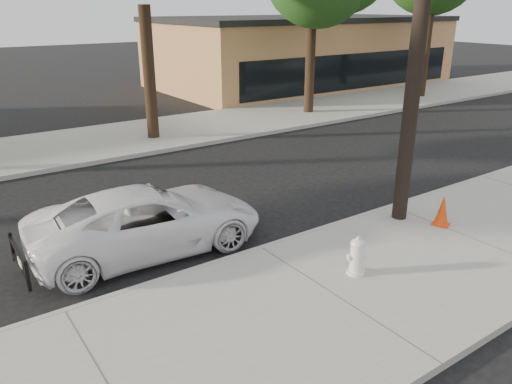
% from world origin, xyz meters
% --- Properties ---
extents(ground, '(120.00, 120.00, 0.00)m').
position_xyz_m(ground, '(0.00, 0.00, 0.00)').
color(ground, black).
rests_on(ground, ground).
extents(near_sidewalk, '(90.00, 4.40, 0.15)m').
position_xyz_m(near_sidewalk, '(0.00, -4.30, 0.07)').
color(near_sidewalk, gray).
rests_on(near_sidewalk, ground).
extents(far_sidewalk, '(90.00, 5.00, 0.15)m').
position_xyz_m(far_sidewalk, '(0.00, 8.50, 0.07)').
color(far_sidewalk, gray).
rests_on(far_sidewalk, ground).
extents(curb_near, '(90.00, 0.12, 0.16)m').
position_xyz_m(curb_near, '(0.00, -2.10, 0.07)').
color(curb_near, '#9E9B93').
rests_on(curb_near, ground).
extents(building_main, '(18.00, 10.00, 4.00)m').
position_xyz_m(building_main, '(16.00, 16.00, 2.00)').
color(building_main, tan).
rests_on(building_main, ground).
extents(utility_pole, '(1.40, 0.34, 9.00)m').
position_xyz_m(utility_pole, '(3.60, -2.70, 4.70)').
color(utility_pole, black).
rests_on(utility_pole, near_sidewalk).
extents(police_cruiser, '(4.97, 2.53, 1.34)m').
position_xyz_m(police_cruiser, '(-1.82, -0.57, 0.67)').
color(police_cruiser, white).
rests_on(police_cruiser, ground).
extents(fire_hydrant, '(0.39, 0.35, 0.72)m').
position_xyz_m(fire_hydrant, '(0.83, -4.01, 0.50)').
color(fire_hydrant, silver).
rests_on(fire_hydrant, near_sidewalk).
extents(traffic_cone, '(0.47, 0.47, 0.71)m').
position_xyz_m(traffic_cone, '(4.05, -3.53, 0.49)').
color(traffic_cone, '#EC3E0C').
rests_on(traffic_cone, near_sidewalk).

